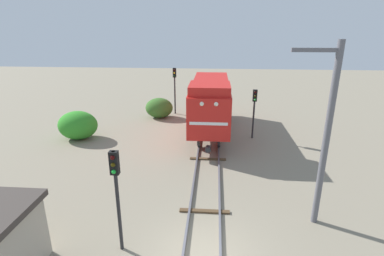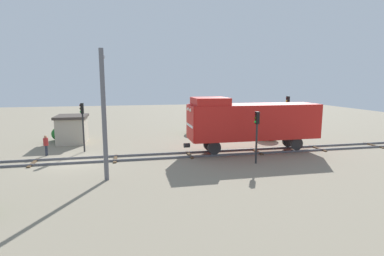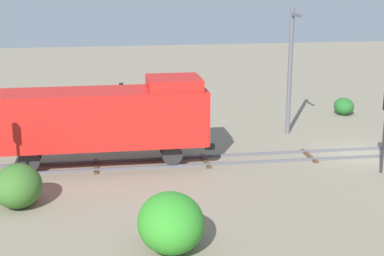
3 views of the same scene
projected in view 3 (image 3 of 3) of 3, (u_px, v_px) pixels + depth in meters
ground_plane at (359, 154)px, 33.62m from camera, size 107.15×107.15×0.00m
railway_track at (359, 153)px, 33.60m from camera, size 2.40×71.43×0.16m
locomotive at (105, 116)px, 30.77m from camera, size 2.90×11.60×4.60m
traffic_signal_mid at (122, 103)px, 34.18m from camera, size 0.32×0.34×3.88m
catenary_mast at (290, 68)px, 36.85m from camera, size 1.94×0.28×7.99m
bush_mid at (344, 106)px, 42.82m from camera, size 1.71×1.40×1.25m
bush_far at (171, 223)px, 21.75m from camera, size 3.04×2.49×2.21m
bush_back at (18, 186)px, 25.91m from camera, size 2.63×2.15×1.91m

